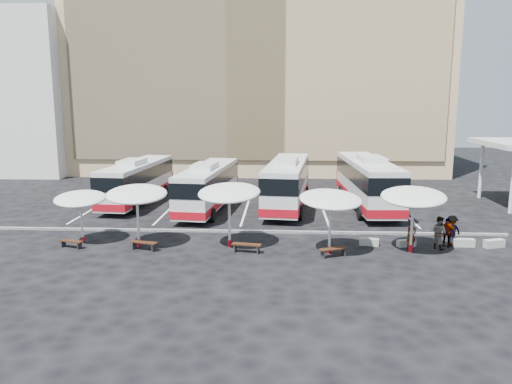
{
  "coord_description": "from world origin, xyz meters",
  "views": [
    {
      "loc": [
        2.66,
        -30.58,
        8.46
      ],
      "look_at": [
        1.0,
        3.0,
        2.2
      ],
      "focal_mm": 35.0,
      "sensor_mm": 36.0,
      "label": 1
    }
  ],
  "objects_px": {
    "wood_bench_2": "(247,246)",
    "passenger_3": "(451,231)",
    "wood_bench_0": "(71,242)",
    "sunshade_4": "(413,197)",
    "sunshade_2": "(229,193)",
    "passenger_0": "(411,235)",
    "bus_2": "(287,181)",
    "bus_3": "(367,181)",
    "sunshade_3": "(331,200)",
    "wood_bench_1": "(144,244)",
    "conc_bench_1": "(406,243)",
    "conc_bench_0": "(369,242)",
    "sunshade_0": "(80,199)",
    "passenger_2": "(447,232)",
    "sunshade_1": "(137,194)",
    "conc_bench_3": "(494,244)",
    "wood_bench_3": "(333,250)",
    "conc_bench_2": "(463,243)",
    "passenger_1": "(439,233)",
    "bus_1": "(208,185)",
    "bus_0": "(137,180)"
  },
  "relations": [
    {
      "from": "wood_bench_2",
      "to": "conc_bench_0",
      "type": "xyz_separation_m",
      "value": [
        7.09,
        1.75,
        -0.18
      ]
    },
    {
      "from": "wood_bench_3",
      "to": "passenger_0",
      "type": "xyz_separation_m",
      "value": [
        4.55,
        1.55,
        0.47
      ]
    },
    {
      "from": "wood_bench_0",
      "to": "passenger_3",
      "type": "relative_size",
      "value": 0.81
    },
    {
      "from": "sunshade_0",
      "to": "passenger_3",
      "type": "distance_m",
      "value": 21.88
    },
    {
      "from": "conc_bench_0",
      "to": "passenger_2",
      "type": "bearing_deg",
      "value": 0.13
    },
    {
      "from": "conc_bench_1",
      "to": "bus_1",
      "type": "bearing_deg",
      "value": 144.09
    },
    {
      "from": "wood_bench_3",
      "to": "passenger_0",
      "type": "height_order",
      "value": "passenger_0"
    },
    {
      "from": "sunshade_4",
      "to": "wood_bench_3",
      "type": "distance_m",
      "value": 5.35
    },
    {
      "from": "sunshade_0",
      "to": "passenger_0",
      "type": "height_order",
      "value": "sunshade_0"
    },
    {
      "from": "sunshade_1",
      "to": "wood_bench_0",
      "type": "relative_size",
      "value": 2.77
    },
    {
      "from": "sunshade_4",
      "to": "conc_bench_1",
      "type": "distance_m",
      "value": 3.13
    },
    {
      "from": "conc_bench_3",
      "to": "wood_bench_2",
      "type": "bearing_deg",
      "value": -173.16
    },
    {
      "from": "sunshade_1",
      "to": "sunshade_3",
      "type": "distance_m",
      "value": 11.02
    },
    {
      "from": "sunshade_2",
      "to": "passenger_0",
      "type": "distance_m",
      "value": 10.65
    },
    {
      "from": "bus_2",
      "to": "sunshade_4",
      "type": "relative_size",
      "value": 3.02
    },
    {
      "from": "conc_bench_3",
      "to": "passenger_1",
      "type": "height_order",
      "value": "passenger_1"
    },
    {
      "from": "sunshade_1",
      "to": "sunshade_4",
      "type": "distance_m",
      "value": 15.58
    },
    {
      "from": "bus_0",
      "to": "wood_bench_1",
      "type": "height_order",
      "value": "bus_0"
    },
    {
      "from": "sunshade_0",
      "to": "conc_bench_0",
      "type": "relative_size",
      "value": 3.14
    },
    {
      "from": "conc_bench_1",
      "to": "passenger_1",
      "type": "height_order",
      "value": "passenger_1"
    },
    {
      "from": "bus_0",
      "to": "sunshade_2",
      "type": "xyz_separation_m",
      "value": [
        8.86,
        -12.12,
        1.29
      ]
    },
    {
      "from": "wood_bench_3",
      "to": "passenger_0",
      "type": "distance_m",
      "value": 4.83
    },
    {
      "from": "wood_bench_2",
      "to": "passenger_3",
      "type": "height_order",
      "value": "passenger_3"
    },
    {
      "from": "wood_bench_2",
      "to": "passenger_2",
      "type": "relative_size",
      "value": 1.0
    },
    {
      "from": "sunshade_4",
      "to": "wood_bench_1",
      "type": "height_order",
      "value": "sunshade_4"
    },
    {
      "from": "sunshade_0",
      "to": "passenger_2",
      "type": "bearing_deg",
      "value": 0.68
    },
    {
      "from": "wood_bench_0",
      "to": "conc_bench_0",
      "type": "bearing_deg",
      "value": 4.51
    },
    {
      "from": "sunshade_3",
      "to": "passenger_3",
      "type": "bearing_deg",
      "value": 14.15
    },
    {
      "from": "bus_2",
      "to": "sunshade_2",
      "type": "relative_size",
      "value": 3.03
    },
    {
      "from": "sunshade_4",
      "to": "sunshade_2",
      "type": "bearing_deg",
      "value": 177.19
    },
    {
      "from": "sunshade_2",
      "to": "passenger_1",
      "type": "distance_m",
      "value": 12.26
    },
    {
      "from": "sunshade_1",
      "to": "sunshade_4",
      "type": "height_order",
      "value": "sunshade_4"
    },
    {
      "from": "wood_bench_0",
      "to": "sunshade_4",
      "type": "bearing_deg",
      "value": 0.49
    },
    {
      "from": "wood_bench_0",
      "to": "conc_bench_0",
      "type": "xyz_separation_m",
      "value": [
        17.28,
        1.36,
        -0.13
      ]
    },
    {
      "from": "sunshade_2",
      "to": "conc_bench_0",
      "type": "relative_size",
      "value": 3.82
    },
    {
      "from": "bus_3",
      "to": "sunshade_3",
      "type": "bearing_deg",
      "value": -110.99
    },
    {
      "from": "bus_0",
      "to": "wood_bench_1",
      "type": "distance_m",
      "value": 13.71
    },
    {
      "from": "bus_3",
      "to": "passenger_1",
      "type": "distance_m",
      "value": 11.42
    },
    {
      "from": "bus_2",
      "to": "passenger_3",
      "type": "relative_size",
      "value": 7.1
    },
    {
      "from": "wood_bench_0",
      "to": "conc_bench_2",
      "type": "height_order",
      "value": "conc_bench_2"
    },
    {
      "from": "bus_1",
      "to": "wood_bench_2",
      "type": "bearing_deg",
      "value": -65.64
    },
    {
      "from": "bus_2",
      "to": "bus_3",
      "type": "distance_m",
      "value": 6.34
    },
    {
      "from": "wood_bench_0",
      "to": "wood_bench_2",
      "type": "xyz_separation_m",
      "value": [
        10.18,
        -0.39,
        0.05
      ]
    },
    {
      "from": "wood_bench_2",
      "to": "conc_bench_0",
      "type": "relative_size",
      "value": 1.53
    },
    {
      "from": "wood_bench_1",
      "to": "wood_bench_3",
      "type": "distance_m",
      "value": 10.66
    },
    {
      "from": "conc_bench_3",
      "to": "sunshade_0",
      "type": "bearing_deg",
      "value": -179.52
    },
    {
      "from": "sunshade_4",
      "to": "wood_bench_1",
      "type": "relative_size",
      "value": 2.58
    },
    {
      "from": "conc_bench_2",
      "to": "conc_bench_0",
      "type": "bearing_deg",
      "value": -179.53
    },
    {
      "from": "sunshade_3",
      "to": "wood_bench_1",
      "type": "bearing_deg",
      "value": 179.43
    },
    {
      "from": "sunshade_0",
      "to": "passenger_1",
      "type": "xyz_separation_m",
      "value": [
        20.94,
        -0.19,
        -1.72
      ]
    }
  ]
}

